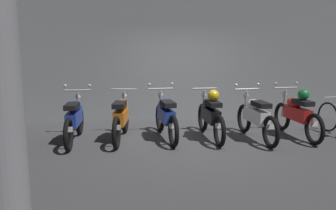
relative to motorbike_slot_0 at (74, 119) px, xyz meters
name	(u,v)px	position (x,y,z in m)	size (l,w,h in m)	color
ground_plane	(190,142)	(2.38, -0.14, -0.49)	(80.00, 80.00, 0.00)	#424244
back_wall	(180,57)	(2.38, 2.17, 1.15)	(16.00, 0.30, 3.28)	gray
motorbike_slot_0	(74,119)	(0.00, 0.00, 0.00)	(0.59, 1.95, 1.15)	black
motorbike_slot_1	(121,117)	(0.96, 0.11, 0.00)	(0.56, 1.95, 1.03)	black
motorbike_slot_2	(166,116)	(1.90, 0.17, 0.00)	(0.60, 1.94, 1.15)	black
motorbike_slot_3	(211,114)	(2.86, 0.14, 0.03)	(0.56, 1.95, 1.08)	black
motorbike_slot_4	(256,117)	(3.81, 0.00, 0.00)	(0.58, 1.94, 1.15)	black
motorbike_slot_5	(297,113)	(4.76, 0.16, 0.04)	(0.58, 1.94, 1.15)	black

